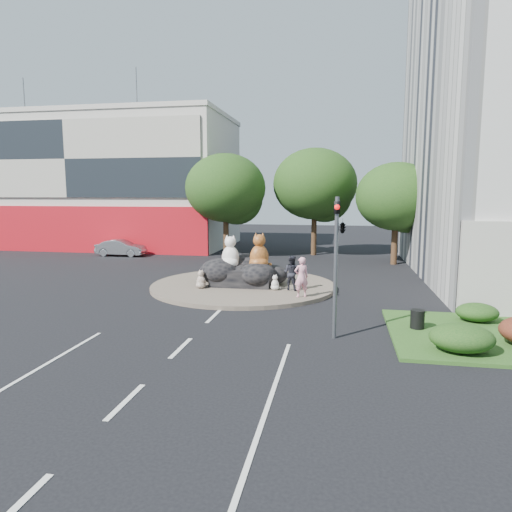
{
  "coord_description": "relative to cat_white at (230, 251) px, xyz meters",
  "views": [
    {
      "loc": [
        5.11,
        -13.91,
        5.12
      ],
      "look_at": [
        1.02,
        8.27,
        2.0
      ],
      "focal_mm": 32.0,
      "sensor_mm": 36.0,
      "label": 1
    }
  ],
  "objects": [
    {
      "name": "parked_car",
      "position": [
        -11.84,
        10.76,
        -1.33
      ],
      "size": [
        4.06,
        1.45,
        1.33
      ],
      "primitive_type": "imported",
      "rotation": [
        0.0,
        0.0,
        1.58
      ],
      "color": "#95979C",
      "rests_on": "ground"
    },
    {
      "name": "cat_tabby",
      "position": [
        1.58,
        -0.02,
        0.07
      ],
      "size": [
        1.52,
        1.46,
        1.95
      ],
      "primitive_type": null,
      "rotation": [
        0.0,
        0.0,
        0.52
      ],
      "color": "#A45D22",
      "rests_on": "rock_plinth"
    },
    {
      "name": "pedestrian_dark",
      "position": [
        3.4,
        -0.83,
        -0.91
      ],
      "size": [
        1.05,
        0.95,
        1.78
      ],
      "primitive_type": "imported",
      "rotation": [
        0.0,
        0.0,
        2.76
      ],
      "color": "#21222A",
      "rests_on": "roundabout_island"
    },
    {
      "name": "rock_plinth",
      "position": [
        0.66,
        0.24,
        -1.35
      ],
      "size": [
        3.2,
        2.6,
        0.9
      ],
      "primitive_type": null,
      "color": "black",
      "rests_on": "roundabout_island"
    },
    {
      "name": "pedestrian_pink",
      "position": [
        4.03,
        -2.33,
        -0.84
      ],
      "size": [
        0.83,
        0.72,
        1.93
      ],
      "primitive_type": "imported",
      "rotation": [
        0.0,
        0.0,
        3.58
      ],
      "color": "pink",
      "rests_on": "roundabout_island"
    },
    {
      "name": "hedge_near_green",
      "position": [
        9.66,
        -8.76,
        -1.43
      ],
      "size": [
        2.0,
        1.6,
        0.9
      ],
      "primitive_type": "ellipsoid",
      "color": "#163C13",
      "rests_on": "grass_verge"
    },
    {
      "name": "tree_right",
      "position": [
        9.73,
        10.31,
        2.63
      ],
      "size": [
        5.7,
        5.7,
        7.3
      ],
      "color": "#382314",
      "rests_on": "ground"
    },
    {
      "name": "tree_mid",
      "position": [
        3.73,
        14.31,
        3.56
      ],
      "size": [
        6.84,
        6.84,
        8.76
      ],
      "color": "#382314",
      "rests_on": "ground"
    },
    {
      "name": "shophouse_block",
      "position": [
        -17.35,
        18.16,
        4.18
      ],
      "size": [
        25.2,
        12.3,
        17.4
      ],
      "color": "beige",
      "rests_on": "ground"
    },
    {
      "name": "cat_white",
      "position": [
        0.0,
        0.0,
        0.0
      ],
      "size": [
        1.12,
        0.98,
        1.8
      ],
      "primitive_type": null,
      "rotation": [
        0.0,
        0.0,
        -0.04
      ],
      "color": "white",
      "rests_on": "rock_plinth"
    },
    {
      "name": "hedge_back_green",
      "position": [
        11.16,
        -4.96,
        -1.52
      ],
      "size": [
        1.6,
        1.28,
        0.72
      ],
      "primitive_type": "ellipsoid",
      "color": "#163C13",
      "rests_on": "grass_verge"
    },
    {
      "name": "litter_bin",
      "position": [
        8.69,
        -6.37,
        -1.53
      ],
      "size": [
        0.67,
        0.67,
        0.7
      ],
      "primitive_type": "cylinder",
      "rotation": [
        0.0,
        0.0,
        0.38
      ],
      "color": "black",
      "rests_on": "grass_verge"
    },
    {
      "name": "kitten_white",
      "position": [
        2.57,
        -0.97,
        -1.4
      ],
      "size": [
        0.64,
        0.64,
        0.81
      ],
      "primitive_type": null,
      "rotation": [
        0.0,
        0.0,
        0.85
      ],
      "color": "silver",
      "rests_on": "roundabout_island"
    },
    {
      "name": "ground",
      "position": [
        0.66,
        -9.76,
        -2.0
      ],
      "size": [
        120.0,
        120.0,
        0.0
      ],
      "primitive_type": "plane",
      "color": "black",
      "rests_on": "ground"
    },
    {
      "name": "roundabout_island",
      "position": [
        0.66,
        0.24,
        -1.9
      ],
      "size": [
        10.0,
        10.0,
        0.2
      ],
      "primitive_type": "cylinder",
      "color": "brown",
      "rests_on": "ground"
    },
    {
      "name": "tree_left",
      "position": [
        -3.27,
        12.31,
        3.25
      ],
      "size": [
        6.46,
        6.46,
        8.27
      ],
      "color": "#382314",
      "rests_on": "ground"
    },
    {
      "name": "traffic_light",
      "position": [
        5.75,
        -7.76,
        1.62
      ],
      "size": [
        0.44,
        1.24,
        5.0
      ],
      "color": "#595B60",
      "rests_on": "ground"
    },
    {
      "name": "kitten_calico",
      "position": [
        -1.29,
        -1.21,
        -1.31
      ],
      "size": [
        0.74,
        0.7,
        0.98
      ],
      "primitive_type": null,
      "rotation": [
        0.0,
        0.0,
        -0.39
      ],
      "color": "silver",
      "rests_on": "roundabout_island"
    }
  ]
}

